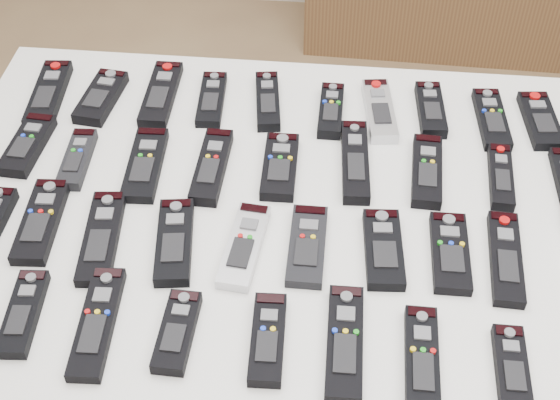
# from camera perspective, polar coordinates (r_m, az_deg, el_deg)

# --- Properties ---
(table) EXTENTS (1.25, 0.88, 0.78)m
(table) POSITION_cam_1_polar(r_m,az_deg,el_deg) (1.42, -0.00, -2.22)
(table) COLOR white
(table) RESTS_ON ground
(remote_0) EXTENTS (0.07, 0.21, 0.02)m
(remote_0) POSITION_cam_1_polar(r_m,az_deg,el_deg) (1.67, -16.57, 7.45)
(remote_0) COLOR black
(remote_0) RESTS_ON table
(remote_1) EXTENTS (0.08, 0.17, 0.02)m
(remote_1) POSITION_cam_1_polar(r_m,az_deg,el_deg) (1.64, -12.96, 7.34)
(remote_1) COLOR black
(remote_1) RESTS_ON table
(remote_2) EXTENTS (0.06, 0.20, 0.02)m
(remote_2) POSITION_cam_1_polar(r_m,az_deg,el_deg) (1.62, -8.70, 7.70)
(remote_2) COLOR black
(remote_2) RESTS_ON table
(remote_3) EXTENTS (0.06, 0.17, 0.02)m
(remote_3) POSITION_cam_1_polar(r_m,az_deg,el_deg) (1.60, -5.03, 7.36)
(remote_3) COLOR black
(remote_3) RESTS_ON table
(remote_4) EXTENTS (0.07, 0.18, 0.02)m
(remote_4) POSITION_cam_1_polar(r_m,az_deg,el_deg) (1.59, -0.91, 7.25)
(remote_4) COLOR black
(remote_4) RESTS_ON table
(remote_5) EXTENTS (0.05, 0.15, 0.02)m
(remote_5) POSITION_cam_1_polar(r_m,az_deg,el_deg) (1.56, 3.75, 6.54)
(remote_5) COLOR black
(remote_5) RESTS_ON table
(remote_6) EXTENTS (0.08, 0.18, 0.02)m
(remote_6) POSITION_cam_1_polar(r_m,az_deg,el_deg) (1.57, 7.28, 6.50)
(remote_6) COLOR #B7B7BC
(remote_6) RESTS_ON table
(remote_7) EXTENTS (0.06, 0.16, 0.02)m
(remote_7) POSITION_cam_1_polar(r_m,az_deg,el_deg) (1.59, 10.97, 6.52)
(remote_7) COLOR black
(remote_7) RESTS_ON table
(remote_8) EXTENTS (0.06, 0.18, 0.02)m
(remote_8) POSITION_cam_1_polar(r_m,az_deg,el_deg) (1.60, 15.21, 5.73)
(remote_8) COLOR black
(remote_8) RESTS_ON table
(remote_9) EXTENTS (0.07, 0.17, 0.02)m
(remote_9) POSITION_cam_1_polar(r_m,az_deg,el_deg) (1.62, 18.51, 5.54)
(remote_9) COLOR black
(remote_9) RESTS_ON table
(remote_10) EXTENTS (0.07, 0.16, 0.02)m
(remote_10) POSITION_cam_1_polar(r_m,az_deg,el_deg) (1.56, -17.98, 3.85)
(remote_10) COLOR black
(remote_10) RESTS_ON table
(remote_11) EXTENTS (0.05, 0.15, 0.02)m
(remote_11) POSITION_cam_1_polar(r_m,az_deg,el_deg) (1.50, -14.61, 2.92)
(remote_11) COLOR black
(remote_11) RESTS_ON table
(remote_12) EXTENTS (0.07, 0.19, 0.02)m
(remote_12) POSITION_cam_1_polar(r_m,az_deg,el_deg) (1.46, -9.83, 2.58)
(remote_12) COLOR black
(remote_12) RESTS_ON table
(remote_13) EXTENTS (0.05, 0.19, 0.02)m
(remote_13) POSITION_cam_1_polar(r_m,az_deg,el_deg) (1.44, -5.03, 2.46)
(remote_13) COLOR black
(remote_13) RESTS_ON table
(remote_14) EXTENTS (0.06, 0.17, 0.02)m
(remote_14) POSITION_cam_1_polar(r_m,az_deg,el_deg) (1.44, -0.01, 2.47)
(remote_14) COLOR black
(remote_14) RESTS_ON table
(remote_15) EXTENTS (0.06, 0.21, 0.02)m
(remote_15) POSITION_cam_1_polar(r_m,az_deg,el_deg) (1.45, 5.52, 2.83)
(remote_15) COLOR black
(remote_15) RESTS_ON table
(remote_16) EXTENTS (0.06, 0.18, 0.02)m
(remote_16) POSITION_cam_1_polar(r_m,az_deg,el_deg) (1.45, 10.70, 2.11)
(remote_16) COLOR black
(remote_16) RESTS_ON table
(remote_17) EXTENTS (0.05, 0.16, 0.02)m
(remote_17) POSITION_cam_1_polar(r_m,az_deg,el_deg) (1.47, 15.85, 1.66)
(remote_17) COLOR black
(remote_17) RESTS_ON table
(remote_20) EXTENTS (0.07, 0.19, 0.02)m
(remote_20) POSITION_cam_1_polar(r_m,az_deg,el_deg) (1.40, -17.08, -1.48)
(remote_20) COLOR black
(remote_20) RESTS_ON table
(remote_21) EXTENTS (0.08, 0.21, 0.02)m
(remote_21) POSITION_cam_1_polar(r_m,az_deg,el_deg) (1.35, -12.92, -2.68)
(remote_21) COLOR black
(remote_21) RESTS_ON table
(remote_22) EXTENTS (0.08, 0.19, 0.02)m
(remote_22) POSITION_cam_1_polar(r_m,az_deg,el_deg) (1.32, -7.73, -3.03)
(remote_22) COLOR black
(remote_22) RESTS_ON table
(remote_23) EXTENTS (0.07, 0.19, 0.02)m
(remote_23) POSITION_cam_1_polar(r_m,az_deg,el_deg) (1.30, -2.64, -3.37)
(remote_23) COLOR #B7B7BC
(remote_23) RESTS_ON table
(remote_24) EXTENTS (0.06, 0.17, 0.02)m
(remote_24) POSITION_cam_1_polar(r_m,az_deg,el_deg) (1.30, 2.00, -3.36)
(remote_24) COLOR black
(remote_24) RESTS_ON table
(remote_25) EXTENTS (0.07, 0.17, 0.02)m
(remote_25) POSITION_cam_1_polar(r_m,az_deg,el_deg) (1.31, 7.58, -3.56)
(remote_25) COLOR black
(remote_25) RESTS_ON table
(remote_26) EXTENTS (0.06, 0.17, 0.02)m
(remote_26) POSITION_cam_1_polar(r_m,az_deg,el_deg) (1.32, 12.34, -3.77)
(remote_26) COLOR black
(remote_26) RESTS_ON table
(remote_27) EXTENTS (0.06, 0.20, 0.02)m
(remote_27) POSITION_cam_1_polar(r_m,az_deg,el_deg) (1.34, 16.18, -4.09)
(remote_27) COLOR black
(remote_27) RESTS_ON table
(remote_30) EXTENTS (0.06, 0.16, 0.02)m
(remote_30) POSITION_cam_1_polar(r_m,az_deg,el_deg) (1.28, -18.26, -7.86)
(remote_30) COLOR black
(remote_30) RESTS_ON table
(remote_31) EXTENTS (0.06, 0.21, 0.02)m
(remote_31) POSITION_cam_1_polar(r_m,az_deg,el_deg) (1.24, -13.22, -8.72)
(remote_31) COLOR black
(remote_31) RESTS_ON table
(remote_32) EXTENTS (0.05, 0.14, 0.02)m
(remote_32) POSITION_cam_1_polar(r_m,az_deg,el_deg) (1.20, -7.54, -9.53)
(remote_32) COLOR black
(remote_32) RESTS_ON table
(remote_33) EXTENTS (0.06, 0.16, 0.02)m
(remote_33) POSITION_cam_1_polar(r_m,az_deg,el_deg) (1.18, -0.90, -10.12)
(remote_33) COLOR black
(remote_33) RESTS_ON table
(remote_34) EXTENTS (0.06, 0.20, 0.02)m
(remote_34) POSITION_cam_1_polar(r_m,az_deg,el_deg) (1.19, 4.76, -10.32)
(remote_34) COLOR black
(remote_34) RESTS_ON table
(remote_35) EXTENTS (0.05, 0.18, 0.02)m
(remote_35) POSITION_cam_1_polar(r_m,az_deg,el_deg) (1.18, 10.34, -11.51)
(remote_35) COLOR black
(remote_35) RESTS_ON table
(remote_36) EXTENTS (0.05, 0.14, 0.02)m
(remote_36) POSITION_cam_1_polar(r_m,az_deg,el_deg) (1.20, 16.59, -11.74)
(remote_36) COLOR black
(remote_36) RESTS_ON table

